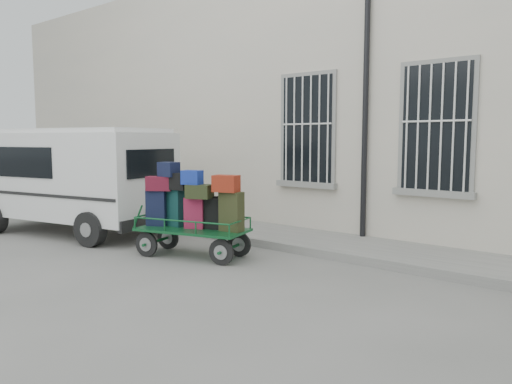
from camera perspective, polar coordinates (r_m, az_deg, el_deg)
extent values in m
plane|color=slate|center=(8.26, -3.50, -8.29)|extent=(80.00, 80.00, 0.00)
cube|color=beige|center=(12.63, 13.96, 10.23)|extent=(24.00, 5.00, 6.00)
cylinder|color=black|center=(9.89, 12.41, 10.30)|extent=(0.11, 0.11, 5.60)
cube|color=black|center=(10.59, 5.93, 7.14)|extent=(1.20, 0.08, 2.20)
cube|color=gray|center=(10.62, 5.80, 0.87)|extent=(1.45, 0.22, 0.12)
cube|color=black|center=(9.38, 19.92, 6.96)|extent=(1.20, 0.08, 2.20)
cube|color=gray|center=(9.40, 19.62, -0.12)|extent=(1.45, 0.22, 0.12)
cube|color=slate|center=(9.92, 5.23, -5.42)|extent=(24.00, 1.70, 0.15)
cylinder|color=black|center=(8.95, -12.41, -5.86)|extent=(0.43, 0.17, 0.44)
cylinder|color=gray|center=(8.95, -12.41, -5.86)|extent=(0.25, 0.14, 0.24)
cylinder|color=black|center=(9.48, -10.02, -5.14)|extent=(0.43, 0.17, 0.44)
cylinder|color=gray|center=(9.48, -10.02, -5.14)|extent=(0.25, 0.14, 0.24)
cylinder|color=black|center=(8.18, -3.98, -6.87)|extent=(0.43, 0.17, 0.44)
cylinder|color=gray|center=(8.18, -3.98, -6.87)|extent=(0.25, 0.14, 0.24)
cylinder|color=black|center=(8.75, -1.93, -6.00)|extent=(0.43, 0.17, 0.44)
cylinder|color=gray|center=(8.75, -1.93, -6.00)|extent=(0.25, 0.14, 0.24)
cube|color=#135329|center=(8.77, -7.26, -4.28)|extent=(2.08, 1.35, 0.04)
cylinder|color=#135329|center=(9.40, -13.40, -2.89)|extent=(0.25, 0.10, 0.49)
cube|color=black|center=(9.11, -11.23, -1.80)|extent=(0.41, 0.35, 0.64)
cube|color=black|center=(9.07, -11.28, 0.28)|extent=(0.17, 0.14, 0.03)
cube|color=#0E322F|center=(9.00, -9.08, -1.76)|extent=(0.35, 0.23, 0.66)
cube|color=black|center=(8.96, -9.12, 0.42)|extent=(0.16, 0.15, 0.03)
cube|color=maroon|center=(8.72, -7.02, -2.39)|extent=(0.39, 0.32, 0.54)
cube|color=black|center=(8.69, -7.04, -0.55)|extent=(0.16, 0.12, 0.03)
cube|color=black|center=(8.66, -4.83, -2.43)|extent=(0.37, 0.30, 0.54)
cube|color=black|center=(8.62, -4.85, -0.57)|extent=(0.15, 0.14, 0.03)
cube|color=#2C3018|center=(8.39, -2.82, -2.25)|extent=(0.41, 0.26, 0.67)
cube|color=black|center=(8.34, -2.83, 0.11)|extent=(0.18, 0.14, 0.03)
cube|color=maroon|center=(9.00, -10.95, 0.96)|extent=(0.51, 0.44, 0.25)
cube|color=black|center=(8.86, -8.83, 1.23)|extent=(0.45, 0.34, 0.29)
cube|color=#242D16|center=(8.56, -6.47, 0.06)|extent=(0.50, 0.43, 0.23)
cube|color=maroon|center=(8.33, -3.44, 0.97)|extent=(0.47, 0.37, 0.28)
cube|color=black|center=(8.93, -9.95, 2.57)|extent=(0.35, 0.26, 0.26)
cube|color=#16359B|center=(8.61, -7.31, 1.67)|extent=(0.38, 0.31, 0.24)
cube|color=white|center=(11.60, -20.19, 1.89)|extent=(4.67, 2.71, 1.79)
cube|color=white|center=(11.57, -20.36, 6.52)|extent=(4.45, 2.52, 0.10)
cube|color=black|center=(13.28, -26.49, 3.62)|extent=(0.50, 1.65, 0.75)
cube|color=black|center=(11.45, -25.80, 3.11)|extent=(2.16, 0.47, 0.62)
cube|color=black|center=(10.04, -11.85, 3.25)|extent=(0.31, 1.38, 0.55)
cube|color=black|center=(10.16, -11.75, -3.22)|extent=(0.46, 1.83, 0.22)
cube|color=white|center=(10.10, -11.61, -1.95)|extent=(0.11, 0.42, 0.12)
cylinder|color=black|center=(13.37, -21.22, -1.68)|extent=(0.71, 0.35, 0.68)
cylinder|color=black|center=(10.03, -18.41, -4.04)|extent=(0.71, 0.35, 0.68)
cylinder|color=black|center=(11.35, -11.66, -2.71)|extent=(0.71, 0.35, 0.68)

